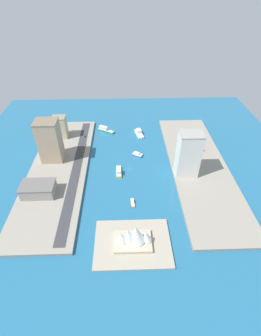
{
  "coord_description": "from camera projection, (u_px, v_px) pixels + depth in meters",
  "views": [
    {
      "loc": [
        6.26,
        240.03,
        193.04
      ],
      "look_at": [
        -1.54,
        1.96,
        2.38
      ],
      "focal_mm": 26.12,
      "sensor_mm": 36.0,
      "label": 1
    }
  ],
  "objects": [
    {
      "name": "ground_plane",
      "position": [
        129.0,
        169.0,
        308.08
      ],
      "size": [
        440.0,
        440.0,
        0.0
      ],
      "primitive_type": "plane",
      "color": "#23668E"
    },
    {
      "name": "quay_west",
      "position": [
        199.0,
        166.0,
        309.26
      ],
      "size": [
        70.0,
        240.0,
        3.41
      ],
      "primitive_type": "cube",
      "color": "gray",
      "rests_on": "ground_plane"
    },
    {
      "name": "quay_east",
      "position": [
        59.0,
        169.0,
        304.77
      ],
      "size": [
        70.0,
        240.0,
        3.41
      ],
      "primitive_type": "cube",
      "color": "gray",
      "rests_on": "ground_plane"
    },
    {
      "name": "peninsula_point",
      "position": [
        133.0,
        243.0,
        221.9
      ],
      "size": [
        69.0,
        51.87,
        2.0
      ],
      "primitive_type": "cube",
      "color": "#A89E89",
      "rests_on": "ground_plane"
    },
    {
      "name": "road_strip",
      "position": [
        77.0,
        167.0,
        304.23
      ],
      "size": [
        11.22,
        228.0,
        0.15
      ],
      "primitive_type": "cube",
      "color": "#38383D",
      "rests_on": "quay_east"
    },
    {
      "name": "catamaran_blue",
      "position": [
        137.0,
        154.0,
        329.57
      ],
      "size": [
        16.12,
        13.9,
        4.12
      ],
      "color": "blue",
      "rests_on": "ground_plane"
    },
    {
      "name": "ferry_yellow_fast",
      "position": [
        119.0,
        171.0,
        299.71
      ],
      "size": [
        6.72,
        23.59,
        7.36
      ],
      "color": "yellow",
      "rests_on": "ground_plane"
    },
    {
      "name": "ferry_white_commuter",
      "position": [
        139.0,
        133.0,
        371.36
      ],
      "size": [
        14.2,
        28.14,
        7.83
      ],
      "color": "silver",
      "rests_on": "ground_plane"
    },
    {
      "name": "ferry_green_doubledeck",
      "position": [
        105.0,
        130.0,
        379.04
      ],
      "size": [
        27.58,
        19.68,
        7.6
      ],
      "color": "#2D8C4C",
      "rests_on": "ground_plane"
    },
    {
      "name": "water_taxi_orange",
      "position": [
        133.0,
        203.0,
        260.82
      ],
      "size": [
        4.47,
        13.6,
        3.2
      ],
      "color": "orange",
      "rests_on": "ground_plane"
    },
    {
      "name": "apartment_midrise_tan",
      "position": [
        50.0,
        141.0,
        301.64
      ],
      "size": [
        27.34,
        23.51,
        54.42
      ],
      "color": "tan",
      "rests_on": "quay_east"
    },
    {
      "name": "office_block_beige",
      "position": [
        60.0,
        127.0,
        351.68
      ],
      "size": [
        19.04,
        16.6,
        31.97
      ],
      "color": "#C6B793",
      "rests_on": "quay_east"
    },
    {
      "name": "carpark_squat_concrete",
      "position": [
        38.0,
        189.0,
        264.11
      ],
      "size": [
        36.34,
        23.18,
        13.35
      ],
      "color": "gray",
      "rests_on": "quay_east"
    },
    {
      "name": "hotel_broad_white",
      "position": [
        188.0,
        154.0,
        278.79
      ],
      "size": [
        26.42,
        20.52,
        55.1
      ],
      "color": "silver",
      "rests_on": "quay_west"
    },
    {
      "name": "hatchback_blue",
      "position": [
        85.0,
        136.0,
        360.42
      ],
      "size": [
        2.0,
        4.64,
        1.43
      ],
      "color": "black",
      "rests_on": "road_strip"
    },
    {
      "name": "taxi_yellow_cab",
      "position": [
        82.0,
        152.0,
        328.29
      ],
      "size": [
        2.1,
        4.32,
        1.55
      ],
      "color": "black",
      "rests_on": "road_strip"
    },
    {
      "name": "sedan_silver",
      "position": [
        85.0,
        144.0,
        343.92
      ],
      "size": [
        2.05,
        5.12,
        1.68
      ],
      "color": "black",
      "rests_on": "road_strip"
    },
    {
      "name": "traffic_light_waterfront",
      "position": [
        80.0,
        174.0,
        287.4
      ],
      "size": [
        0.36,
        0.36,
        6.5
      ],
      "color": "black",
      "rests_on": "quay_east"
    },
    {
      "name": "opera_landmark",
      "position": [
        134.0,
        237.0,
        215.75
      ],
      "size": [
        34.28,
        23.41,
        22.88
      ],
      "color": "#BCAD93",
      "rests_on": "peninsula_point"
    },
    {
      "name": "park_tree_cluster",
      "position": [
        195.0,
        150.0,
        324.68
      ],
      "size": [
        18.84,
        12.32,
        9.05
      ],
      "color": "brown",
      "rests_on": "quay_west"
    }
  ]
}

